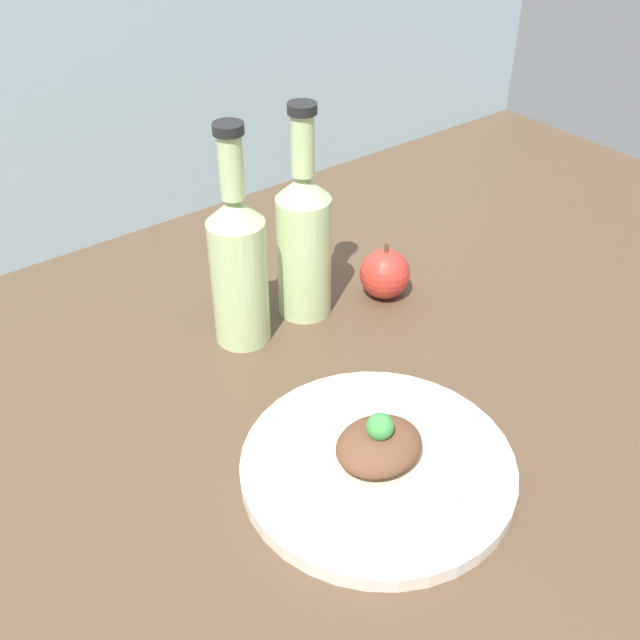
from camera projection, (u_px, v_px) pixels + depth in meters
The scene contains 6 objects.
ground_plane at pixel (337, 411), 90.66cm from camera, with size 180.00×110.00×4.00cm, color brown.
plate at pixel (378, 465), 79.37cm from camera, with size 29.26×29.26×2.17cm.
plated_food at pixel (379, 449), 77.96cm from camera, with size 19.03×19.03×6.40cm.
cider_bottle_left at pixel (238, 264), 92.87cm from camera, with size 7.24×7.24×29.48cm.
cider_bottle_right at pixel (304, 239), 97.87cm from camera, with size 7.24×7.24×29.48cm.
apple at pixel (385, 274), 105.36cm from camera, with size 7.15×7.15×8.52cm.
Camera 1 is at (-42.29, -51.69, 60.34)cm, focal length 42.00 mm.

